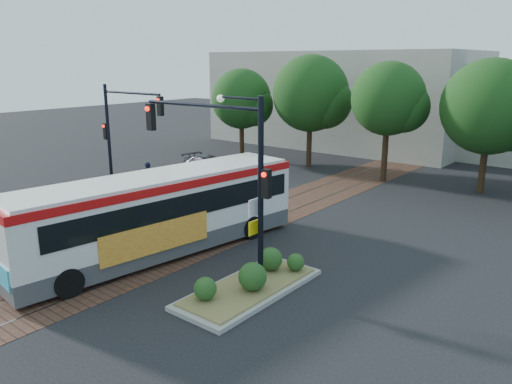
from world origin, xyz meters
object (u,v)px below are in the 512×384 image
at_px(officer, 148,178).
at_px(city_bus, 161,210).
at_px(traffic_island, 252,281).
at_px(parked_car, 209,166).
at_px(signal_pole_left, 120,125).
at_px(signal_pole_main, 230,160).

bearing_deg(officer, city_bus, 99.56).
bearing_deg(officer, traffic_island, 110.35).
bearing_deg(parked_car, signal_pole_left, -173.27).
height_order(signal_pole_main, parked_car, signal_pole_main).
relative_size(city_bus, signal_pole_left, 1.98).
height_order(city_bus, parked_car, city_bus).
height_order(signal_pole_left, parked_car, signal_pole_left).
height_order(signal_pole_main, officer, signal_pole_main).
bearing_deg(officer, signal_pole_left, -8.94).
distance_m(city_bus, signal_pole_left, 9.85).
relative_size(signal_pole_left, officer, 3.24).
distance_m(signal_pole_main, signal_pole_left, 13.14).
height_order(traffic_island, signal_pole_left, signal_pole_left).
bearing_deg(signal_pole_main, parked_car, 136.69).
distance_m(city_bus, signal_pole_main, 4.48).
relative_size(traffic_island, signal_pole_main, 0.87).
bearing_deg(parked_car, traffic_island, -120.32).
xyz_separation_m(traffic_island, parked_car, (-12.72, 11.18, 0.31)).
relative_size(signal_pole_main, parked_car, 1.37).
relative_size(city_bus, officer, 6.41).
height_order(signal_pole_left, officer, signal_pole_left).
height_order(traffic_island, parked_car, parked_car).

